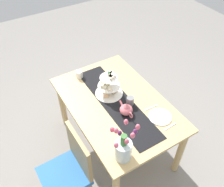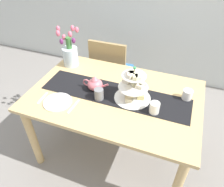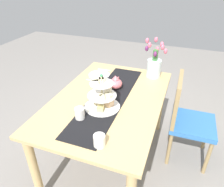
{
  "view_description": "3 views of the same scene",
  "coord_description": "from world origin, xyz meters",
  "px_view_note": "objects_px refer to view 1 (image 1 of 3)",
  "views": [
    {
      "loc": [
        -1.49,
        0.95,
        2.59
      ],
      "look_at": [
        0.07,
        0.01,
        0.83
      ],
      "focal_mm": 38.98,
      "sensor_mm": 36.0,
      "label": 1
    },
    {
      "loc": [
        0.48,
        -1.32,
        1.9
      ],
      "look_at": [
        -0.01,
        -0.04,
        0.79
      ],
      "focal_mm": 34.34,
      "sensor_mm": 36.0,
      "label": 2
    },
    {
      "loc": [
        1.51,
        0.58,
        1.77
      ],
      "look_at": [
        -0.01,
        0.03,
        0.8
      ],
      "focal_mm": 33.96,
      "sensor_mm": 36.0,
      "label": 3
    }
  ],
  "objects_px": {
    "teapot": "(126,109)",
    "mug_grey": "(130,101)",
    "cream_jug": "(79,74)",
    "mug_white_text": "(108,77)",
    "fork_left": "(170,127)",
    "tulip_vase": "(123,148)",
    "tiered_cake_stand": "(109,86)",
    "dinner_plate_left": "(160,117)",
    "chair_left": "(70,168)",
    "knife_left": "(151,108)",
    "dining_table": "(116,109)"
  },
  "relations": [
    {
      "from": "cream_jug",
      "to": "mug_white_text",
      "type": "distance_m",
      "value": 0.34
    },
    {
      "from": "cream_jug",
      "to": "mug_grey",
      "type": "bearing_deg",
      "value": -159.1
    },
    {
      "from": "tiered_cake_stand",
      "to": "dining_table",
      "type": "bearing_deg",
      "value": -178.76
    },
    {
      "from": "dining_table",
      "to": "mug_grey",
      "type": "bearing_deg",
      "value": -133.72
    },
    {
      "from": "chair_left",
      "to": "teapot",
      "type": "relative_size",
      "value": 3.82
    },
    {
      "from": "knife_left",
      "to": "mug_white_text",
      "type": "bearing_deg",
      "value": 14.75
    },
    {
      "from": "chair_left",
      "to": "mug_grey",
      "type": "relative_size",
      "value": 9.58
    },
    {
      "from": "tulip_vase",
      "to": "fork_left",
      "type": "distance_m",
      "value": 0.57
    },
    {
      "from": "chair_left",
      "to": "tulip_vase",
      "type": "height_order",
      "value": "tulip_vase"
    },
    {
      "from": "cream_jug",
      "to": "knife_left",
      "type": "relative_size",
      "value": 0.5
    },
    {
      "from": "mug_white_text",
      "to": "tulip_vase",
      "type": "bearing_deg",
      "value": 157.05
    },
    {
      "from": "teapot",
      "to": "mug_grey",
      "type": "relative_size",
      "value": 2.51
    },
    {
      "from": "fork_left",
      "to": "mug_white_text",
      "type": "bearing_deg",
      "value": 10.1
    },
    {
      "from": "dining_table",
      "to": "mug_white_text",
      "type": "distance_m",
      "value": 0.4
    },
    {
      "from": "dining_table",
      "to": "knife_left",
      "type": "bearing_deg",
      "value": -133.7
    },
    {
      "from": "knife_left",
      "to": "chair_left",
      "type": "bearing_deg",
      "value": 93.18
    },
    {
      "from": "dining_table",
      "to": "dinner_plate_left",
      "type": "xyz_separation_m",
      "value": [
        -0.4,
        -0.26,
        0.12
      ]
    },
    {
      "from": "tiered_cake_stand",
      "to": "mug_grey",
      "type": "distance_m",
      "value": 0.28
    },
    {
      "from": "tulip_vase",
      "to": "chair_left",
      "type": "bearing_deg",
      "value": 56.28
    },
    {
      "from": "knife_left",
      "to": "mug_grey",
      "type": "height_order",
      "value": "mug_grey"
    },
    {
      "from": "fork_left",
      "to": "chair_left",
      "type": "bearing_deg",
      "value": 76.19
    },
    {
      "from": "mug_grey",
      "to": "dinner_plate_left",
      "type": "bearing_deg",
      "value": -151.81
    },
    {
      "from": "cream_jug",
      "to": "mug_white_text",
      "type": "relative_size",
      "value": 0.89
    },
    {
      "from": "tiered_cake_stand",
      "to": "dinner_plate_left",
      "type": "distance_m",
      "value": 0.62
    },
    {
      "from": "teapot",
      "to": "tiered_cake_stand",
      "type": "bearing_deg",
      "value": 0.57
    },
    {
      "from": "tiered_cake_stand",
      "to": "knife_left",
      "type": "relative_size",
      "value": 1.79
    },
    {
      "from": "cream_jug",
      "to": "fork_left",
      "type": "relative_size",
      "value": 0.57
    },
    {
      "from": "teapot",
      "to": "mug_grey",
      "type": "bearing_deg",
      "value": -51.48
    },
    {
      "from": "dining_table",
      "to": "tulip_vase",
      "type": "relative_size",
      "value": 3.55
    },
    {
      "from": "knife_left",
      "to": "fork_left",
      "type": "bearing_deg",
      "value": 180.0
    },
    {
      "from": "knife_left",
      "to": "mug_grey",
      "type": "xyz_separation_m",
      "value": [
        0.15,
        0.16,
        0.05
      ]
    },
    {
      "from": "tulip_vase",
      "to": "knife_left",
      "type": "xyz_separation_m",
      "value": [
        0.33,
        -0.56,
        -0.13
      ]
    },
    {
      "from": "dinner_plate_left",
      "to": "fork_left",
      "type": "relative_size",
      "value": 1.53
    },
    {
      "from": "cream_jug",
      "to": "knife_left",
      "type": "xyz_separation_m",
      "value": [
        -0.82,
        -0.42,
        -0.04
      ]
    },
    {
      "from": "dining_table",
      "to": "cream_jug",
      "type": "xyz_separation_m",
      "value": [
        0.57,
        0.15,
        0.15
      ]
    },
    {
      "from": "tulip_vase",
      "to": "mug_white_text",
      "type": "relative_size",
      "value": 4.25
    },
    {
      "from": "teapot",
      "to": "knife_left",
      "type": "relative_size",
      "value": 1.4
    },
    {
      "from": "tiered_cake_stand",
      "to": "knife_left",
      "type": "height_order",
      "value": "tiered_cake_stand"
    },
    {
      "from": "dining_table",
      "to": "teapot",
      "type": "distance_m",
      "value": 0.25
    },
    {
      "from": "chair_left",
      "to": "fork_left",
      "type": "height_order",
      "value": "chair_left"
    },
    {
      "from": "cream_jug",
      "to": "fork_left",
      "type": "distance_m",
      "value": 1.19
    },
    {
      "from": "dinner_plate_left",
      "to": "fork_left",
      "type": "distance_m",
      "value": 0.15
    },
    {
      "from": "tulip_vase",
      "to": "cream_jug",
      "type": "distance_m",
      "value": 1.16
    },
    {
      "from": "fork_left",
      "to": "mug_white_text",
      "type": "xyz_separation_m",
      "value": [
        0.9,
        0.16,
        0.04
      ]
    },
    {
      "from": "chair_left",
      "to": "teapot",
      "type": "xyz_separation_m",
      "value": [
        0.12,
        -0.7,
        0.31
      ]
    },
    {
      "from": "chair_left",
      "to": "mug_white_text",
      "type": "relative_size",
      "value": 9.58
    },
    {
      "from": "dining_table",
      "to": "fork_left",
      "type": "height_order",
      "value": "fork_left"
    },
    {
      "from": "teapot",
      "to": "fork_left",
      "type": "bearing_deg",
      "value": -143.83
    },
    {
      "from": "chair_left",
      "to": "knife_left",
      "type": "bearing_deg",
      "value": -86.82
    },
    {
      "from": "dining_table",
      "to": "chair_left",
      "type": "relative_size",
      "value": 1.57
    }
  ]
}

